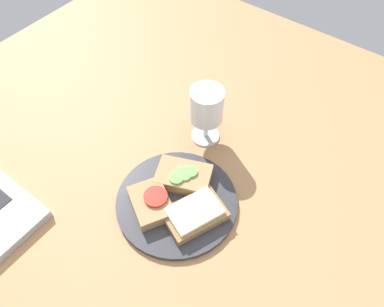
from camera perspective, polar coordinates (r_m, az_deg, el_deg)
The scene contains 6 objects.
wooden_table at distance 80.36cm, azimuth -3.91°, elevation -5.75°, with size 140.00×140.00×3.00cm, color #B27F51.
plate at distance 76.57cm, azimuth -2.35°, elevation -7.36°, with size 24.59×24.59×1.09cm, color #333338.
sandwich_with_tomato at distance 74.65cm, azimuth -6.23°, elevation -7.45°, with size 10.80×11.68×3.09cm.
sandwich_with_cheese at distance 73.14cm, azimuth 0.42°, elevation -9.14°, with size 13.70×11.68×2.75cm.
sandwich_with_cucumber at distance 77.52cm, azimuth -1.31°, elevation -3.48°, with size 10.93×13.05×3.01cm.
wine_glass at distance 80.38cm, azimuth 2.24°, elevation 6.92°, with size 7.34×7.34×13.95cm.
Camera 1 is at (-30.10, -29.58, 69.89)cm, focal length 35.00 mm.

